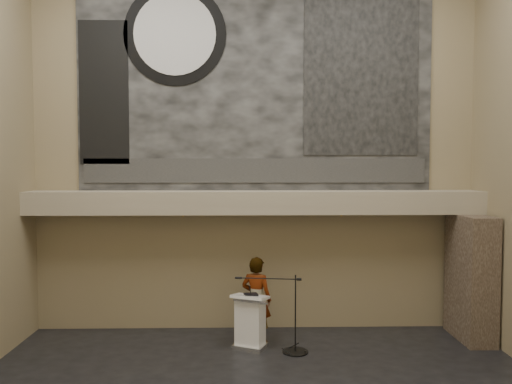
{
  "coord_description": "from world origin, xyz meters",
  "views": [
    {
      "loc": [
        -0.23,
        -7.41,
        3.76
      ],
      "look_at": [
        0.0,
        3.2,
        3.2
      ],
      "focal_mm": 35.0,
      "sensor_mm": 36.0,
      "label": 1
    }
  ],
  "objects": [
    {
      "name": "wall_back",
      "position": [
        0.0,
        4.0,
        4.25
      ],
      "size": [
        10.0,
        0.02,
        8.5
      ],
      "primitive_type": "cube",
      "color": "#897A57",
      "rests_on": "floor"
    },
    {
      "name": "wall_front",
      "position": [
        0.0,
        -4.0,
        4.25
      ],
      "size": [
        10.0,
        0.02,
        8.5
      ],
      "primitive_type": "cube",
      "color": "#897A57",
      "rests_on": "floor"
    },
    {
      "name": "soffit",
      "position": [
        0.0,
        3.6,
        2.95
      ],
      "size": [
        10.0,
        0.8,
        0.5
      ],
      "primitive_type": "cube",
      "color": "gray",
      "rests_on": "wall_back"
    },
    {
      "name": "sprinkler_left",
      "position": [
        -1.6,
        3.55,
        2.67
      ],
      "size": [
        0.04,
        0.04,
        0.06
      ],
      "primitive_type": "cylinder",
      "color": "#B2893D",
      "rests_on": "soffit"
    },
    {
      "name": "sprinkler_right",
      "position": [
        1.9,
        3.55,
        2.67
      ],
      "size": [
        0.04,
        0.04,
        0.06
      ],
      "primitive_type": "cylinder",
      "color": "#B2893D",
      "rests_on": "soffit"
    },
    {
      "name": "banner",
      "position": [
        0.0,
        3.97,
        5.7
      ],
      "size": [
        8.0,
        0.05,
        5.0
      ],
      "primitive_type": "cube",
      "color": "black",
      "rests_on": "wall_back"
    },
    {
      "name": "banner_text_strip",
      "position": [
        0.0,
        3.93,
        3.65
      ],
      "size": [
        7.76,
        0.02,
        0.55
      ],
      "primitive_type": "cube",
      "color": "#2A2A2A",
      "rests_on": "banner"
    },
    {
      "name": "banner_clock_rim",
      "position": [
        -1.8,
        3.93,
        6.7
      ],
      "size": [
        2.3,
        0.02,
        2.3
      ],
      "primitive_type": "cylinder",
      "rotation": [
        1.57,
        0.0,
        0.0
      ],
      "color": "black",
      "rests_on": "banner"
    },
    {
      "name": "banner_clock_face",
      "position": [
        -1.8,
        3.91,
        6.7
      ],
      "size": [
        1.84,
        0.02,
        1.84
      ],
      "primitive_type": "cylinder",
      "rotation": [
        1.57,
        0.0,
        0.0
      ],
      "color": "silver",
      "rests_on": "banner"
    },
    {
      "name": "banner_building_print",
      "position": [
        2.4,
        3.93,
        5.8
      ],
      "size": [
        2.6,
        0.02,
        3.6
      ],
      "primitive_type": "cube",
      "color": "black",
      "rests_on": "banner"
    },
    {
      "name": "banner_brick_print",
      "position": [
        -3.4,
        3.93,
        5.4
      ],
      "size": [
        1.1,
        0.02,
        3.2
      ],
      "primitive_type": "cube",
      "color": "black",
      "rests_on": "banner"
    },
    {
      "name": "stone_pier",
      "position": [
        4.65,
        3.15,
        1.35
      ],
      "size": [
        0.6,
        1.4,
        2.7
      ],
      "primitive_type": "cube",
      "color": "#3F3126",
      "rests_on": "floor"
    },
    {
      "name": "lectern",
      "position": [
        -0.13,
        2.71,
        0.55
      ],
      "size": [
        0.84,
        0.74,
        1.13
      ],
      "rotation": [
        0.0,
        0.0,
        -0.42
      ],
      "color": "silver",
      "rests_on": "floor"
    },
    {
      "name": "binder",
      "position": [
        -0.12,
        2.69,
        1.12
      ],
      "size": [
        0.31,
        0.27,
        0.04
      ],
      "primitive_type": "cube",
      "rotation": [
        0.0,
        0.0,
        0.22
      ],
      "color": "black",
      "rests_on": "lectern"
    },
    {
      "name": "papers",
      "position": [
        -0.19,
        2.66,
        1.1
      ],
      "size": [
        0.23,
        0.3,
        0.0
      ],
      "primitive_type": "cube",
      "rotation": [
        0.0,
        0.0,
        -0.11
      ],
      "color": "white",
      "rests_on": "lectern"
    },
    {
      "name": "speaker_person",
      "position": [
        0.01,
        3.07,
        0.92
      ],
      "size": [
        0.79,
        0.67,
        1.83
      ],
      "primitive_type": "imported",
      "rotation": [
        0.0,
        0.0,
        2.73
      ],
      "color": "silver",
      "rests_on": "floor"
    },
    {
      "name": "mic_stand",
      "position": [
        0.73,
        2.44,
        0.24
      ],
      "size": [
        1.47,
        0.52,
        1.58
      ],
      "rotation": [
        0.0,
        0.0,
        -0.13
      ],
      "color": "black",
      "rests_on": "floor"
    }
  ]
}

